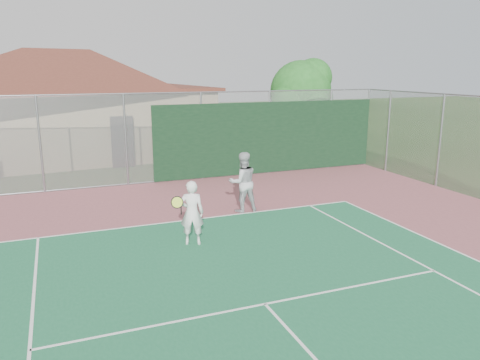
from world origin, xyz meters
name	(u,v)px	position (x,y,z in m)	size (l,w,h in m)	color
back_fence	(204,138)	(2.11, 16.98, 1.67)	(20.08, 0.11, 3.53)	gray
side_fence_right	(440,141)	(10.00, 12.50, 1.75)	(0.08, 9.00, 3.50)	gray
clubhouse	(64,93)	(-2.89, 25.02, 3.22)	(15.54, 11.13, 6.34)	tan
tree	(302,93)	(7.96, 19.57, 3.23)	(3.53, 3.34, 4.92)	#3B2A15
player_white_front	(192,213)	(-0.42, 9.96, 0.84)	(0.97, 0.70, 1.66)	silver
player_grey_back	(243,183)	(1.84, 12.14, 0.94)	(0.93, 0.74, 1.88)	#ADB0B3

